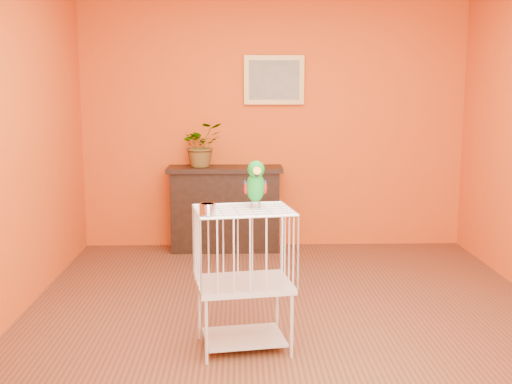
{
  "coord_description": "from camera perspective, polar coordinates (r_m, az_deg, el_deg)",
  "views": [
    {
      "loc": [
        -0.37,
        -4.48,
        1.68
      ],
      "look_at": [
        -0.26,
        -0.51,
        1.03
      ],
      "focal_mm": 45.0,
      "sensor_mm": 36.0,
      "label": 1
    }
  ],
  "objects": [
    {
      "name": "ground",
      "position": [
        4.8,
        3.0,
        -11.17
      ],
      "size": [
        4.5,
        4.5,
        0.0
      ],
      "primitive_type": "plane",
      "color": "brown",
      "rests_on": "ground"
    },
    {
      "name": "room_shell",
      "position": [
        4.49,
        3.18,
        8.1
      ],
      "size": [
        4.5,
        4.5,
        4.5
      ],
      "color": "#D85214",
      "rests_on": "ground"
    },
    {
      "name": "console_cabinet",
      "position": [
        6.64,
        -2.76,
        -1.47
      ],
      "size": [
        1.17,
        0.42,
        0.87
      ],
      "color": "black",
      "rests_on": "ground"
    },
    {
      "name": "potted_plant",
      "position": [
        6.52,
        -4.91,
        3.73
      ],
      "size": [
        0.56,
        0.58,
        0.35
      ],
      "primitive_type": "imported",
      "rotation": [
        0.0,
        0.0,
        0.43
      ],
      "color": "#26722D",
      "rests_on": "console_cabinet"
    },
    {
      "name": "framed_picture",
      "position": [
        6.71,
        1.62,
        9.92
      ],
      "size": [
        0.62,
        0.04,
        0.5
      ],
      "color": "#AD7C3D",
      "rests_on": "room_shell"
    },
    {
      "name": "birdcage",
      "position": [
        4.13,
        -1.1,
        -7.57
      ],
      "size": [
        0.66,
        0.55,
        0.92
      ],
      "rotation": [
        0.0,
        0.0,
        0.16
      ],
      "color": "silver",
      "rests_on": "ground"
    },
    {
      "name": "feed_cup",
      "position": [
        3.84,
        -4.33,
        -1.52
      ],
      "size": [
        0.1,
        0.1,
        0.07
      ],
      "primitive_type": "cylinder",
      "color": "silver",
      "rests_on": "birdcage"
    },
    {
      "name": "parrot",
      "position": [
        4.05,
        -0.04,
        0.76
      ],
      "size": [
        0.15,
        0.27,
        0.31
      ],
      "rotation": [
        0.0,
        0.0,
        0.06
      ],
      "color": "#59544C",
      "rests_on": "birdcage"
    }
  ]
}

